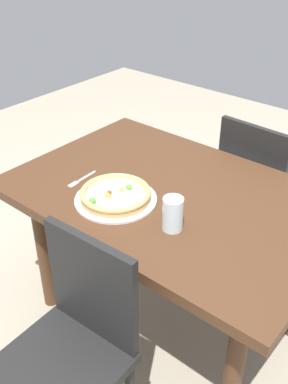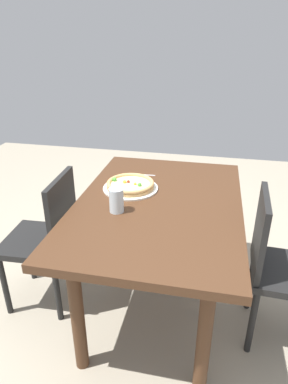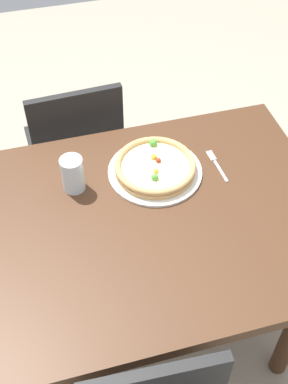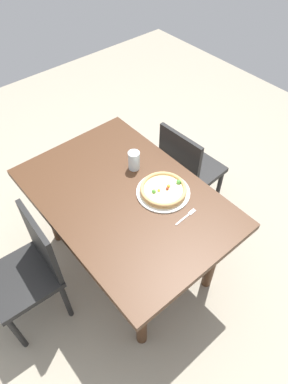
% 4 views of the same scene
% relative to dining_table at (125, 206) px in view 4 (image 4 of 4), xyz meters
% --- Properties ---
extents(ground_plane, '(6.00, 6.00, 0.00)m').
position_rel_dining_table_xyz_m(ground_plane, '(0.00, 0.00, -0.66)').
color(ground_plane, '#9E937F').
extents(dining_table, '(1.36, 0.93, 0.75)m').
position_rel_dining_table_xyz_m(dining_table, '(0.00, 0.00, 0.00)').
color(dining_table, '#472B19').
rests_on(dining_table, ground).
extents(chair_near, '(0.42, 0.42, 0.89)m').
position_rel_dining_table_xyz_m(chair_near, '(-0.09, -0.68, -0.17)').
color(chair_near, black).
rests_on(chair_near, ground).
extents(chair_far, '(0.42, 0.42, 0.89)m').
position_rel_dining_table_xyz_m(chair_far, '(-0.09, 0.68, -0.17)').
color(chair_far, black).
rests_on(chair_far, ground).
extents(plate, '(0.34, 0.34, 0.01)m').
position_rel_dining_table_xyz_m(plate, '(0.14, 0.20, 0.10)').
color(plate, silver).
rests_on(plate, dining_table).
extents(pizza, '(0.29, 0.29, 0.05)m').
position_rel_dining_table_xyz_m(pizza, '(0.14, 0.20, 0.13)').
color(pizza, tan).
rests_on(pizza, plate).
extents(fork, '(0.02, 0.17, 0.00)m').
position_rel_dining_table_xyz_m(fork, '(0.36, 0.18, 0.10)').
color(fork, silver).
rests_on(fork, dining_table).
extents(drinking_glass, '(0.08, 0.08, 0.13)m').
position_rel_dining_table_xyz_m(drinking_glass, '(-0.15, 0.20, 0.16)').
color(drinking_glass, silver).
rests_on(drinking_glass, dining_table).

